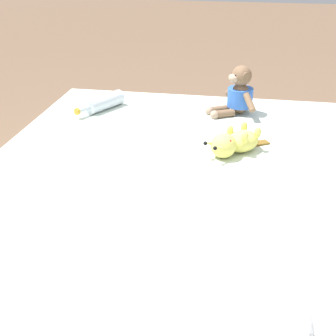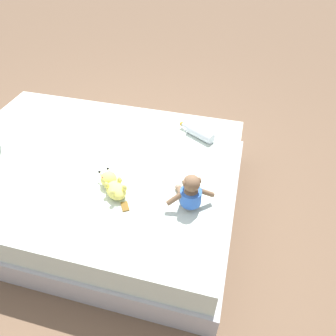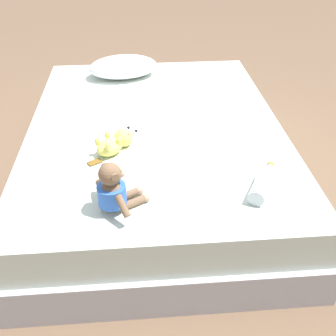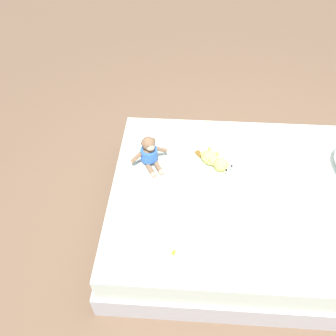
{
  "view_description": "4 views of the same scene",
  "coord_description": "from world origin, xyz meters",
  "views": [
    {
      "loc": [
        -0.26,
        1.45,
        1.22
      ],
      "look_at": [
        0.0,
        0.0,
        0.47
      ],
      "focal_mm": 50.13,
      "sensor_mm": 36.0,
      "label": 1
    },
    {
      "loc": [
        -1.4,
        -0.92,
        1.79
      ],
      "look_at": [
        -0.07,
        -0.57,
        0.54
      ],
      "focal_mm": 33.24,
      "sensor_mm": 36.0,
      "label": 2
    },
    {
      "loc": [
        -0.1,
        -2.09,
        1.56
      ],
      "look_at": [
        0.03,
        -0.55,
        0.48
      ],
      "focal_mm": 43.32,
      "sensor_mm": 36.0,
      "label": 3
    },
    {
      "loc": [
        1.51,
        -0.5,
        2.21
      ],
      "look_at": [
        -0.05,
        -0.6,
        0.54
      ],
      "focal_mm": 36.48,
      "sensor_mm": 36.0,
      "label": 4
    }
  ],
  "objects": [
    {
      "name": "glass_bottle",
      "position": [
        0.45,
        -0.68,
        0.45
      ],
      "size": [
        0.19,
        0.28,
        0.07
      ],
      "color": "silver",
      "rests_on": "bed"
    },
    {
      "name": "plush_yellow_creature",
      "position": [
        -0.22,
        -0.27,
        0.46
      ],
      "size": [
        0.27,
        0.27,
        0.1
      ],
      "color": "#EAE066",
      "rests_on": "bed"
    },
    {
      "name": "plush_monkey",
      "position": [
        -0.21,
        -0.74,
        0.51
      ],
      "size": [
        0.25,
        0.27,
        0.24
      ],
      "color": "brown",
      "rests_on": "bed"
    },
    {
      "name": "ground_plane",
      "position": [
        0.0,
        0.0,
        0.0
      ],
      "size": [
        16.0,
        16.0,
        0.0
      ],
      "primitive_type": "plane",
      "color": "brown"
    },
    {
      "name": "bed",
      "position": [
        0.0,
        0.0,
        0.2
      ],
      "size": [
        1.5,
        2.02,
        0.42
      ],
      "color": "#B2B2B7",
      "rests_on": "ground_plane"
    }
  ]
}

